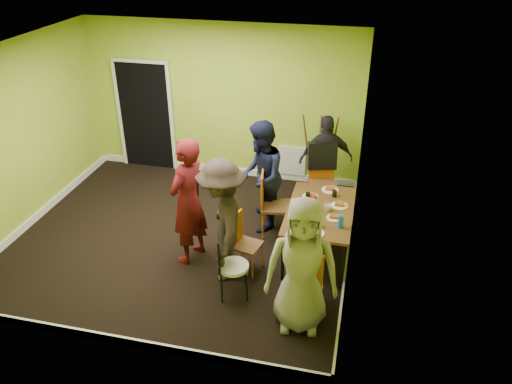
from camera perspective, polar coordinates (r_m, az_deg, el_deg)
ground at (r=7.77m, az=-8.26°, el=-5.08°), size 5.00×5.00×0.00m
room_walls at (r=7.31m, az=-8.86°, el=1.55°), size 5.04×4.54×2.82m
dining_table at (r=7.00m, az=7.32°, el=-2.40°), size 0.90×1.50×0.75m
chair_left_far at (r=7.47m, az=1.62°, el=-0.93°), size 0.50×0.49×1.04m
chair_left_near at (r=6.80m, az=-1.53°, el=-5.40°), size 0.42×0.42×0.85m
chair_back_end at (r=8.17m, az=7.58°, el=3.28°), size 0.58×0.65×1.13m
chair_front_end at (r=6.10m, az=5.87°, el=-9.67°), size 0.43×0.43×0.93m
chair_bentwood at (r=6.34m, az=-3.19°, el=-8.01°), size 0.45×0.44×0.91m
easel at (r=8.53m, az=7.17°, el=4.05°), size 0.61×0.57×1.51m
plate_near_left at (r=7.27m, az=6.24°, el=-0.51°), size 0.23×0.23×0.01m
plate_near_right at (r=6.67m, az=4.79°, el=-3.37°), size 0.24×0.24×0.01m
plate_far_back at (r=7.48m, az=8.45°, el=0.24°), size 0.25×0.25×0.01m
plate_far_front at (r=6.46m, az=6.69°, el=-4.68°), size 0.26×0.26×0.01m
plate_wall_back at (r=7.10m, az=9.52°, el=-1.54°), size 0.24×0.24×0.01m
plate_wall_front at (r=6.81m, az=8.95°, el=-2.93°), size 0.21×0.21×0.01m
thermos at (r=6.89m, az=6.74°, el=-1.39°), size 0.06×0.06×0.20m
blue_bottle at (r=6.58m, az=9.66°, el=-3.33°), size 0.07×0.07×0.18m
orange_bottle at (r=7.08m, az=6.58°, el=-1.04°), size 0.04×0.04×0.08m
glass_mid at (r=7.21m, az=5.94°, el=-0.39°), size 0.07×0.07×0.09m
glass_back at (r=7.30m, az=8.95°, el=-0.18°), size 0.07×0.07×0.10m
glass_front at (r=6.58m, az=7.22°, el=-3.56°), size 0.07×0.07×0.10m
cup_a at (r=6.86m, az=5.31°, el=-1.94°), size 0.14×0.14×0.11m
cup_b at (r=6.95m, az=8.18°, el=-1.79°), size 0.10×0.10×0.09m
person_standing at (r=6.83m, az=-7.80°, el=-1.09°), size 0.62×0.77×1.84m
person_left_far at (r=7.53m, az=0.56°, el=1.76°), size 0.81×0.95×1.74m
person_left_near at (r=6.47m, az=-3.85°, el=-3.34°), size 0.95×1.26×1.72m
person_back_end at (r=8.39m, az=7.99°, el=3.70°), size 0.97×0.63×1.53m
person_front_end at (r=5.71m, az=5.26°, el=-8.44°), size 0.90×0.64×1.72m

